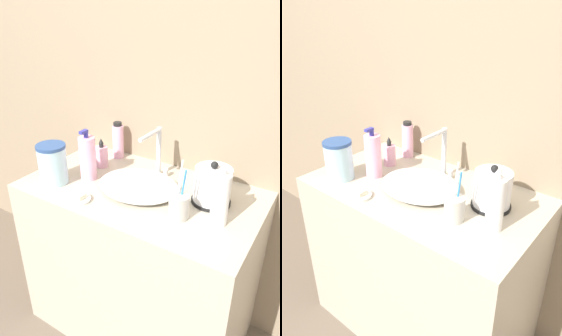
# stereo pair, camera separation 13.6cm
# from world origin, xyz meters

# --- Properties ---
(wall_back) EXTENTS (6.00, 0.04, 2.60)m
(wall_back) POSITION_xyz_m (0.00, 0.59, 1.30)
(wall_back) COLOR gray
(wall_back) RESTS_ON ground_plane
(vanity_counter) EXTENTS (1.02, 0.57, 0.81)m
(vanity_counter) POSITION_xyz_m (0.00, 0.29, 0.40)
(vanity_counter) COLOR #B7AD99
(vanity_counter) RESTS_ON ground_plane
(sink_basin) EXTENTS (0.35, 0.29, 0.05)m
(sink_basin) POSITION_xyz_m (0.00, 0.28, 0.83)
(sink_basin) COLOR white
(sink_basin) RESTS_ON vanity_counter
(faucet) EXTENTS (0.06, 0.17, 0.23)m
(faucet) POSITION_xyz_m (0.01, 0.42, 0.94)
(faucet) COLOR silver
(faucet) RESTS_ON vanity_counter
(electric_kettle) EXTENTS (0.16, 0.16, 0.18)m
(electric_kettle) POSITION_xyz_m (0.30, 0.35, 0.88)
(electric_kettle) COLOR black
(electric_kettle) RESTS_ON vanity_counter
(toothbrush_cup) EXTENTS (0.08, 0.08, 0.23)m
(toothbrush_cup) POSITION_xyz_m (0.23, 0.18, 0.86)
(toothbrush_cup) COLOR #B7B2A8
(toothbrush_cup) RESTS_ON vanity_counter
(lotion_bottle) EXTENTS (0.07, 0.07, 0.23)m
(lotion_bottle) POSITION_xyz_m (-0.25, 0.24, 0.91)
(lotion_bottle) COLOR #EAA8C6
(lotion_bottle) RESTS_ON vanity_counter
(shampoo_bottle) EXTENTS (0.06, 0.06, 0.19)m
(shampoo_bottle) POSITION_xyz_m (-0.27, 0.51, 0.90)
(shampoo_bottle) COLOR #EAA8C6
(shampoo_bottle) RESTS_ON vanity_counter
(mouthwash_bottle) EXTENTS (0.06, 0.06, 0.24)m
(mouthwash_bottle) POSITION_xyz_m (0.37, 0.22, 0.91)
(mouthwash_bottle) COLOR white
(mouthwash_bottle) RESTS_ON vanity_counter
(hand_cream_bottle) EXTENTS (0.06, 0.06, 0.14)m
(hand_cream_bottle) POSITION_xyz_m (-0.28, 0.38, 0.86)
(hand_cream_bottle) COLOR #EAA8C6
(hand_cream_bottle) RESTS_ON vanity_counter
(soap_dish) EXTENTS (0.10, 0.10, 0.03)m
(soap_dish) POSITION_xyz_m (-0.16, 0.07, 0.82)
(soap_dish) COLOR white
(soap_dish) RESTS_ON vanity_counter
(water_pitcher) EXTENTS (0.13, 0.13, 0.18)m
(water_pitcher) POSITION_xyz_m (-0.35, 0.13, 0.90)
(water_pitcher) COLOR #B2DBEA
(water_pitcher) RESTS_ON vanity_counter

